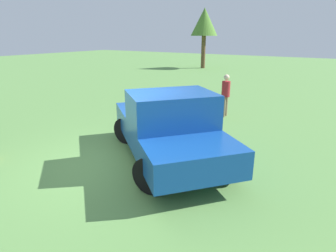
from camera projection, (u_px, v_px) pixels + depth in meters
The scene contains 4 objects.
ground_plane at pixel (116, 164), 7.14m from camera, with size 80.00×80.00×0.00m, color #5B8C47.
pickup_truck at pixel (169, 126), 7.05m from camera, with size 4.81×4.48×1.81m.
person_bystander at pixel (226, 93), 11.01m from camera, with size 0.34×0.34×1.65m.
tree_back_left at pixel (204, 23), 26.23m from camera, with size 2.49×2.49×5.46m.
Camera 1 is at (4.61, -4.77, 3.10)m, focal length 30.35 mm.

